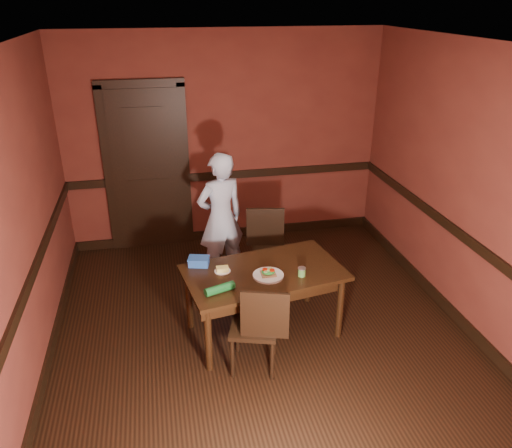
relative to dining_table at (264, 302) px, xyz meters
name	(u,v)px	position (x,y,z in m)	size (l,w,h in m)	color
floor	(263,336)	(-0.02, -0.07, -0.34)	(4.00, 4.50, 0.01)	black
ceiling	(265,45)	(-0.02, -0.07, 2.36)	(4.00, 4.50, 0.01)	beige
wall_back	(225,141)	(-0.02, 2.18, 1.01)	(4.00, 0.02, 2.70)	maroon
wall_front	(370,394)	(-0.02, -2.32, 1.01)	(4.00, 0.02, 2.70)	maroon
wall_left	(18,229)	(-2.02, -0.07, 1.01)	(0.02, 4.50, 2.70)	maroon
wall_right	(471,192)	(1.98, -0.07, 1.01)	(0.02, 4.50, 2.70)	maroon
dado_back	(226,175)	(-0.02, 2.16, 0.56)	(4.00, 0.03, 0.10)	black
dado_left	(31,278)	(-2.00, -0.07, 0.56)	(0.03, 4.50, 0.10)	black
dado_right	(461,235)	(1.97, -0.07, 0.56)	(0.03, 4.50, 0.10)	black
baseboard_back	(228,233)	(-0.02, 2.16, -0.28)	(4.00, 0.03, 0.12)	black
baseboard_left	(49,358)	(-2.00, -0.07, -0.28)	(0.03, 4.50, 0.12)	black
baseboard_right	(448,307)	(1.97, -0.07, -0.28)	(0.03, 4.50, 0.12)	black
door	(147,166)	(-1.02, 2.14, 0.75)	(1.05, 0.07, 2.20)	black
dining_table	(264,302)	(0.00, 0.00, 0.00)	(1.47, 0.83, 0.69)	black
chair_far	(272,252)	(0.27, 0.78, 0.11)	(0.42, 0.42, 0.90)	black
chair_near	(254,325)	(-0.19, -0.46, 0.09)	(0.40, 0.40, 0.87)	black
person	(221,218)	(-0.24, 1.13, 0.42)	(0.55, 0.36, 1.52)	silver
sandwich_plate	(268,274)	(0.02, -0.10, 0.36)	(0.29, 0.29, 0.07)	white
sauce_jar	(302,272)	(0.32, -0.16, 0.39)	(0.07, 0.07, 0.09)	#4B8139
cheese_saucer	(222,270)	(-0.38, 0.07, 0.36)	(0.15, 0.15, 0.05)	white
food_tub	(199,261)	(-0.58, 0.23, 0.39)	(0.23, 0.18, 0.08)	blue
wrapped_veg	(220,289)	(-0.45, -0.28, 0.38)	(0.08, 0.08, 0.27)	#13501F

